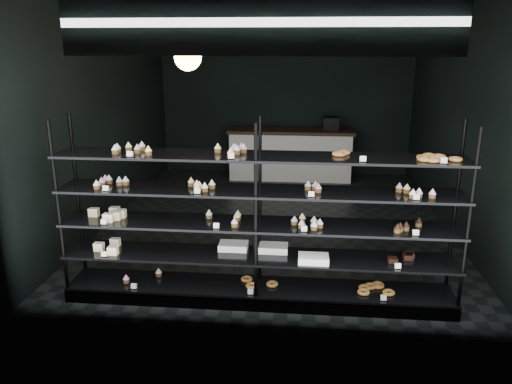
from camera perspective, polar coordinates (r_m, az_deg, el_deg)
room at (r=7.23m, az=2.41°, el=8.71°), size 5.01×6.01×3.20m
display_shelf at (r=5.12m, az=-0.05°, el=-6.02°), size 4.00×0.50×1.91m
signage at (r=4.24m, az=0.26°, el=18.64°), size 3.30×0.05×0.50m
pendant_lamp at (r=5.81m, az=-7.81°, el=15.04°), size 0.30×0.30×0.88m
service_counter at (r=9.87m, az=4.02°, el=4.40°), size 2.44×0.65×1.23m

